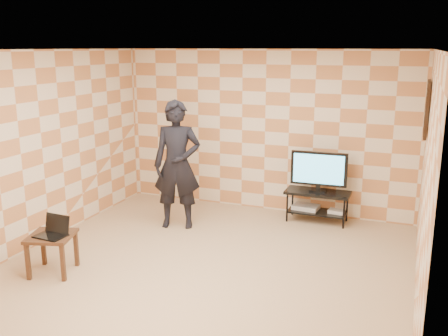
{
  "coord_description": "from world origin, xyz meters",
  "views": [
    {
      "loc": [
        2.35,
        -5.45,
        2.73
      ],
      "look_at": [
        0.0,
        0.6,
        1.15
      ],
      "focal_mm": 40.0,
      "sensor_mm": 36.0,
      "label": 1
    }
  ],
  "objects_px": {
    "tv_stand": "(317,199)",
    "person": "(177,165)",
    "tv": "(319,170)",
    "side_table": "(52,241)"
  },
  "relations": [
    {
      "from": "tv_stand",
      "to": "side_table",
      "type": "relative_size",
      "value": 1.58
    },
    {
      "from": "side_table",
      "to": "person",
      "type": "bearing_deg",
      "value": 71.05
    },
    {
      "from": "person",
      "to": "tv",
      "type": "bearing_deg",
      "value": 9.17
    },
    {
      "from": "tv_stand",
      "to": "person",
      "type": "height_order",
      "value": "person"
    },
    {
      "from": "tv_stand",
      "to": "tv",
      "type": "distance_m",
      "value": 0.49
    },
    {
      "from": "tv",
      "to": "person",
      "type": "distance_m",
      "value": 2.22
    },
    {
      "from": "tv",
      "to": "side_table",
      "type": "relative_size",
      "value": 1.37
    },
    {
      "from": "tv_stand",
      "to": "tv",
      "type": "xyz_separation_m",
      "value": [
        -0.0,
        -0.0,
        0.49
      ]
    },
    {
      "from": "tv_stand",
      "to": "side_table",
      "type": "xyz_separation_m",
      "value": [
        -2.68,
        -3.05,
        0.05
      ]
    },
    {
      "from": "tv_stand",
      "to": "tv",
      "type": "relative_size",
      "value": 1.15
    }
  ]
}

